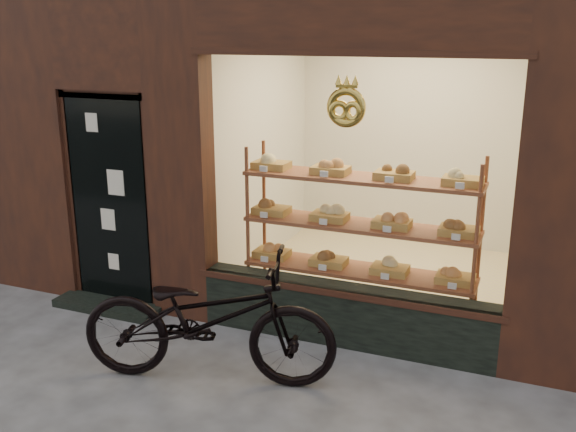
% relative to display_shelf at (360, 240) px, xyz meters
% --- Properties ---
extents(display_shelf, '(2.20, 0.45, 1.70)m').
position_rel_display_shelf_xyz_m(display_shelf, '(0.00, 0.00, 0.00)').
color(display_shelf, brown).
rests_on(display_shelf, ground).
extents(bicycle, '(2.18, 1.22, 1.08)m').
position_rel_display_shelf_xyz_m(bicycle, '(-0.82, -1.46, -0.32)').
color(bicycle, black).
rests_on(bicycle, ground).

